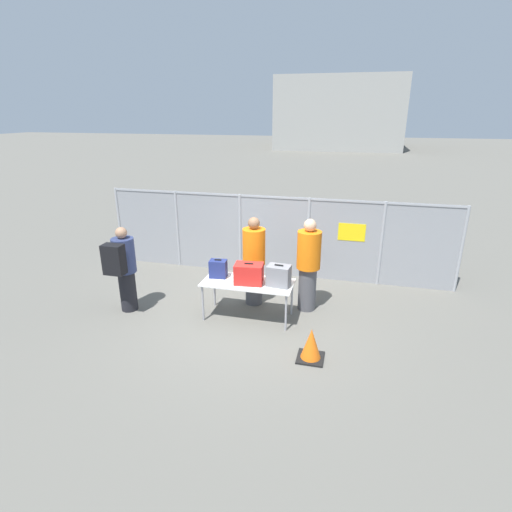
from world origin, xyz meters
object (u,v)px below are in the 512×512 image
object	(u,v)px
suitcase_red	(249,274)
security_worker_near	(254,260)
inspection_table	(248,285)
suitcase_navy	(218,269)
security_worker_far	(308,264)
traffic_cone	(311,345)
utility_trailer	(374,249)
traveler_hooded	(123,267)
suitcase_grey	(279,276)

from	to	relation	value
suitcase_red	security_worker_near	world-z (taller)	security_worker_near
inspection_table	suitcase_navy	size ratio (longest dim) A/B	4.65
inspection_table	security_worker_far	world-z (taller)	security_worker_far
traffic_cone	utility_trailer	bearing A→B (deg)	77.20
traveler_hooded	security_worker_near	size ratio (longest dim) A/B	0.94
traveler_hooded	suitcase_red	bearing A→B (deg)	14.20
inspection_table	suitcase_navy	world-z (taller)	suitcase_navy
suitcase_navy	security_worker_near	xyz separation A→B (m)	(0.57, 0.54, 0.03)
suitcase_navy	traveler_hooded	world-z (taller)	traveler_hooded
security_worker_far	traffic_cone	world-z (taller)	security_worker_far
suitcase_navy	security_worker_far	xyz separation A→B (m)	(1.66, 0.55, 0.05)
suitcase_grey	traveler_hooded	distance (m)	3.00
security_worker_far	suitcase_navy	bearing A→B (deg)	-3.41
suitcase_navy	traveler_hooded	size ratio (longest dim) A/B	0.21
suitcase_navy	traveler_hooded	bearing A→B (deg)	-166.86
inspection_table	suitcase_navy	distance (m)	0.66
security_worker_near	security_worker_far	bearing A→B (deg)	-175.14
security_worker_far	traffic_cone	xyz separation A→B (m)	(0.29, -1.72, -0.71)
suitcase_navy	suitcase_grey	world-z (taller)	suitcase_grey
suitcase_grey	security_worker_near	bearing A→B (deg)	134.37
suitcase_navy	utility_trailer	xyz separation A→B (m)	(3.00, 3.45, -0.50)
utility_trailer	security_worker_near	bearing A→B (deg)	-129.91
suitcase_navy	suitcase_grey	size ratio (longest dim) A/B	0.84
traveler_hooded	security_worker_near	distance (m)	2.54
traveler_hooded	suitcase_navy	bearing A→B (deg)	20.72
suitcase_red	suitcase_navy	bearing A→B (deg)	168.28
traveler_hooded	traffic_cone	xyz separation A→B (m)	(3.73, -0.76, -0.69)
traveler_hooded	security_worker_far	size ratio (longest dim) A/B	0.92
suitcase_red	utility_trailer	world-z (taller)	suitcase_red
security_worker_near	suitcase_navy	bearing A→B (deg)	48.30
inspection_table	suitcase_red	world-z (taller)	suitcase_red
inspection_table	security_worker_near	distance (m)	0.69
security_worker_near	suitcase_grey	bearing A→B (deg)	138.94
suitcase_red	security_worker_near	xyz separation A→B (m)	(-0.08, 0.68, 0.01)
suitcase_red	suitcase_grey	xyz separation A→B (m)	(0.56, 0.03, 0.00)
traveler_hooded	security_worker_near	world-z (taller)	security_worker_near
suitcase_navy	traffic_cone	distance (m)	2.37
traveler_hooded	security_worker_near	xyz separation A→B (m)	(2.35, 0.96, 0.00)
utility_trailer	suitcase_grey	bearing A→B (deg)	-116.81
traffic_cone	suitcase_grey	bearing A→B (deg)	125.08
suitcase_grey	security_worker_far	distance (m)	0.80
utility_trailer	security_worker_far	bearing A→B (deg)	-114.82
inspection_table	suitcase_grey	world-z (taller)	suitcase_grey
suitcase_grey	security_worker_near	size ratio (longest dim) A/B	0.24
suitcase_grey	traveler_hooded	xyz separation A→B (m)	(-2.98, -0.31, 0.01)
suitcase_navy	traveler_hooded	xyz separation A→B (m)	(-1.78, -0.42, 0.03)
inspection_table	suitcase_grey	size ratio (longest dim) A/B	3.91
inspection_table	traffic_cone	world-z (taller)	inspection_table
suitcase_grey	traffic_cone	world-z (taller)	suitcase_grey
security_worker_near	traffic_cone	bearing A→B (deg)	133.47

